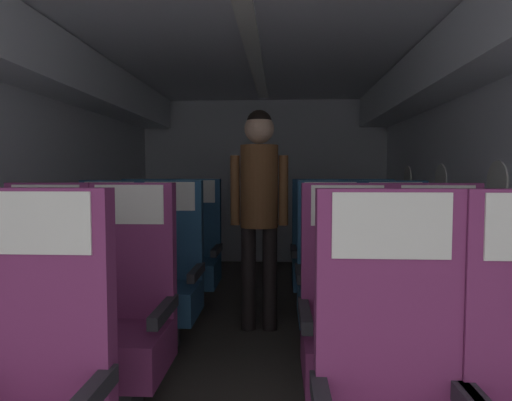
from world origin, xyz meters
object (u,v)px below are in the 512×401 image
Objects in this scene: seat_b_left_aisle at (125,316)px; seat_c_right_window at (331,279)px; seat_d_left_aisle at (194,254)px; seat_d_right_window at (318,255)px; seat_b_left_window at (40,315)px; seat_b_right_aisle at (441,322)px; seat_d_right_aisle at (370,256)px; seat_d_left_window at (144,254)px; seat_c_left_aisle at (168,277)px; flight_attendant at (259,195)px; seat_c_right_aisle at (397,280)px; seat_b_right_window at (348,321)px; seat_c_left_window at (106,276)px.

seat_c_right_window is at bearing 37.15° from seat_b_left_aisle.
seat_d_left_aisle and seat_d_right_window have the same top height.
seat_b_left_window is 0.43m from seat_b_left_aisle.
seat_b_right_aisle and seat_d_right_aisle have the same top height.
seat_d_left_window is 1.97m from seat_d_right_aisle.
seat_d_left_aisle is (0.01, 0.86, 0.00)m from seat_c_left_aisle.
flight_attendant reaches higher than seat_c_right_window.
flight_attendant is at bearing 161.32° from seat_c_right_aisle.
seat_c_right_aisle is at bearing 89.25° from seat_b_right_aisle.
seat_b_right_aisle and seat_c_left_aisle have the same top height.
seat_c_right_aisle is (0.45, 0.85, 0.00)m from seat_b_right_window.
seat_d_left_aisle is (-1.09, 1.71, 0.00)m from seat_b_right_window.
seat_d_right_aisle is at bearing 47.69° from seat_b_left_aisle.
seat_b_right_aisle and seat_d_left_aisle have the same top height.
seat_b_left_window is 1.00× the size of seat_c_left_window.
seat_c_left_window is at bearing -179.91° from seat_c_right_window.
seat_b_right_window is at bearing -57.51° from seat_d_left_aisle.
seat_d_left_aisle is at bearing 132.01° from seat_b_right_aisle.
seat_c_left_aisle is at bearing 63.33° from seat_b_left_window.
seat_b_left_aisle is 1.76m from seat_c_right_aisle.
seat_b_right_window is 1.00× the size of seat_d_left_aisle.
seat_c_left_window is at bearing -156.67° from seat_d_right_aisle.
seat_b_left_aisle is 1.00× the size of seat_d_right_window.
seat_c_left_window is 1.00× the size of seat_d_right_window.
seat_c_right_aisle is 1.00× the size of seat_d_right_aisle.
flight_attendant is at bearing 148.09° from seat_c_right_window.
seat_d_right_aisle is (1.53, -0.00, 0.00)m from seat_d_left_aisle.
seat_b_left_aisle is 1.00× the size of seat_b_right_window.
seat_b_left_aisle and seat_d_right_aisle have the same top height.
seat_b_left_window and seat_b_left_aisle have the same top height.
seat_b_left_window is at bearing -139.11° from seat_d_right_aisle.
seat_b_right_aisle is 1.69m from seat_d_right_aisle.
seat_d_left_aisle is at bearing -21.35° from flight_attendant.
seat_b_right_window is 1.00× the size of seat_d_left_window.
seat_b_right_window is at bearing -37.66° from seat_c_left_aisle.
seat_b_left_window is 2.60m from seat_d_right_aisle.
seat_d_right_window is (-0.45, 0.86, 0.00)m from seat_c_right_aisle.
seat_c_right_window is 0.95m from seat_d_right_aisle.
seat_c_right_window is 1.39m from seat_d_left_aisle.
seat_b_right_aisle is 1.00× the size of seat_d_right_window.
seat_b_left_aisle is 1.41m from flight_attendant.
seat_c_right_window is at bearing 0.38° from seat_c_left_aisle.
seat_d_left_window is (-1.53, 1.69, 0.00)m from seat_b_right_window.
seat_c_right_aisle and seat_d_right_window have the same top height.
flight_attendant is at bearing 27.41° from seat_c_left_aisle.
seat_d_left_window is at bearing 132.20° from seat_b_right_window.
seat_d_right_window is (-0.44, 0.01, 0.00)m from seat_d_right_aisle.
seat_b_left_aisle is at bearing 179.89° from seat_b_right_aisle.
seat_c_left_aisle and seat_d_right_aisle have the same top height.
seat_b_right_window is 1.00× the size of seat_c_right_window.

